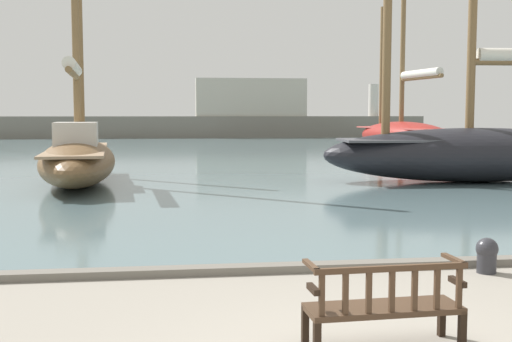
{
  "coord_description": "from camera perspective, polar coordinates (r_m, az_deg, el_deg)",
  "views": [
    {
      "loc": [
        -1.96,
        -5.65,
        2.41
      ],
      "look_at": [
        0.09,
        10.0,
        1.0
      ],
      "focal_mm": 45.0,
      "sensor_mm": 36.0,
      "label": 1
    }
  ],
  "objects": [
    {
      "name": "mooring_bollard",
      "position": [
        10.41,
        19.83,
        -6.98
      ],
      "size": [
        0.33,
        0.33,
        0.54
      ],
      "color": "#2D2D33",
      "rests_on": "ground"
    },
    {
      "name": "sailboat_outer_starboard",
      "position": [
        23.27,
        18.99,
        1.93
      ],
      "size": [
        10.77,
        3.56,
        12.21
      ],
      "color": "black",
      "rests_on": "harbor_water"
    },
    {
      "name": "far_breakwater",
      "position": [
        62.97,
        -4.21,
        4.57
      ],
      "size": [
        46.06,
        2.4,
        5.85
      ],
      "color": "slate",
      "rests_on": "ground"
    },
    {
      "name": "quay_edge_kerb",
      "position": [
        9.98,
        4.13,
        -8.54
      ],
      "size": [
        40.0,
        0.3,
        0.12
      ],
      "primitive_type": "cube",
      "color": "slate",
      "rests_on": "ground"
    },
    {
      "name": "sailboat_mid_port",
      "position": [
        41.6,
        12.94,
        3.38
      ],
      "size": [
        4.45,
        10.62,
        12.72
      ],
      "color": "maroon",
      "rests_on": "harbor_water"
    },
    {
      "name": "harbor_water",
      "position": [
        49.74,
        -5.18,
        2.36
      ],
      "size": [
        100.0,
        80.0,
        0.08
      ],
      "primitive_type": "cube",
      "color": "slate",
      "rests_on": "ground"
    },
    {
      "name": "sailboat_outer_port",
      "position": [
        22.14,
        -15.54,
        1.45
      ],
      "size": [
        3.21,
        9.67,
        11.71
      ],
      "color": "brown",
      "rests_on": "harbor_water"
    },
    {
      "name": "park_bench",
      "position": [
        6.81,
        11.35,
        -11.56
      ],
      "size": [
        1.63,
        0.6,
        0.92
      ],
      "color": "black",
      "rests_on": "ground"
    }
  ]
}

